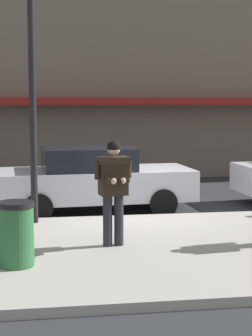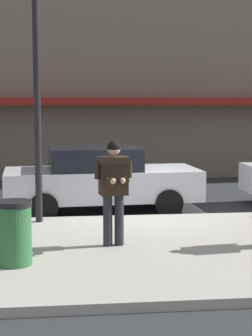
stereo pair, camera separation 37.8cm
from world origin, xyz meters
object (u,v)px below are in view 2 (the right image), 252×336
Objects in this scene: parked_sedan_mid at (100,179)px; trash_bin at (14,233)px; street_lamp_post at (37,74)px; man_texting_on_phone at (114,181)px.

parked_sedan_mid reaches higher than trash_bin.
trash_bin is at bearing -94.60° from street_lamp_post.
man_texting_on_phone is 1.96m from trash_bin.
street_lamp_post is (-1.35, 2.08, 1.89)m from man_texting_on_phone.
street_lamp_post reaches higher than parked_sedan_mid.
street_lamp_post is 3.95m from trash_bin.
trash_bin is at bearing -109.27° from parked_sedan_mid.
parked_sedan_mid is 4.70× the size of trash_bin.
street_lamp_post reaches higher than trash_bin.
parked_sedan_mid is 0.94× the size of street_lamp_post.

